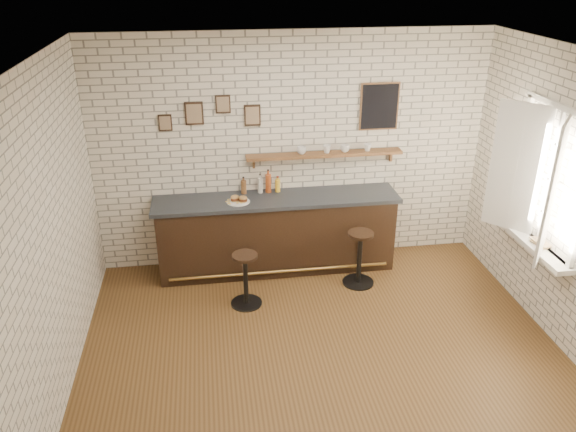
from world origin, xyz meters
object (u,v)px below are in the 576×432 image
object	(u,v)px
condiment_bottle_yellow	(278,185)
book_lower	(536,245)
bar_stool_left	(246,278)
bitters_bottle_amber	(268,183)
shelf_cup_c	(345,148)
bar_counter	(277,233)
shelf_cup_a	(302,150)
book_upper	(535,243)
shelf_cup_b	(327,149)
sandwich_plate	(238,202)
bitters_bottle_white	(260,185)
ciabatta_sandwich	(239,199)
bitters_bottle_brown	(244,187)
shelf_cup_d	(368,147)
bar_stool_right	(360,256)

from	to	relation	value
condiment_bottle_yellow	book_lower	distance (m)	3.12
bar_stool_left	bitters_bottle_amber	bearing A→B (deg)	68.39
bar_stool_left	shelf_cup_c	bearing A→B (deg)	35.93
bar_counter	shelf_cup_a	world-z (taller)	shelf_cup_a
book_lower	book_upper	bearing A→B (deg)	77.79
bar_stool_left	shelf_cup_b	size ratio (longest dim) A/B	6.29
sandwich_plate	bitters_bottle_white	size ratio (longest dim) A/B	1.12
ciabatta_sandwich	shelf_cup_c	distance (m)	1.49
sandwich_plate	book_upper	xyz separation A→B (m)	(3.11, -1.44, -0.06)
bar_counter	shelf_cup_b	world-z (taller)	shelf_cup_b
shelf_cup_b	sandwich_plate	bearing A→B (deg)	138.82
shelf_cup_c	bar_counter	bearing A→B (deg)	111.03
bitters_bottle_brown	bitters_bottle_amber	xyz separation A→B (m)	(0.32, 0.00, 0.03)
shelf_cup_a	shelf_cup_b	size ratio (longest dim) A/B	1.14
bar_counter	condiment_bottle_yellow	bearing A→B (deg)	77.81
bitters_bottle_white	shelf_cup_b	size ratio (longest dim) A/B	2.36
bitters_bottle_white	shelf_cup_a	size ratio (longest dim) A/B	2.08
shelf_cup_c	shelf_cup_d	distance (m)	0.30
bar_stool_left	book_lower	size ratio (longest dim) A/B	3.28
sandwich_plate	book_upper	world-z (taller)	sandwich_plate
shelf_cup_b	shelf_cup_a	bearing A→B (deg)	125.45
book_lower	shelf_cup_d	bearing A→B (deg)	117.06
bitters_bottle_white	ciabatta_sandwich	bearing A→B (deg)	-137.37
bitters_bottle_brown	shelf_cup_b	distance (m)	1.16
bitters_bottle_brown	book_upper	world-z (taller)	bitters_bottle_brown
shelf_cup_a	bitters_bottle_white	bearing A→B (deg)	174.42
sandwich_plate	shelf_cup_c	distance (m)	1.52
bitters_bottle_white	shelf_cup_d	xyz separation A→B (m)	(1.39, 0.01, 0.43)
bar_counter	bar_stool_left	size ratio (longest dim) A/B	4.64
ciabatta_sandwich	bar_stool_left	xyz separation A→B (m)	(0.00, -0.73, -0.70)
shelf_cup_d	condiment_bottle_yellow	bearing A→B (deg)	-178.01
bitters_bottle_amber	shelf_cup_c	xyz separation A→B (m)	(0.99, 0.01, 0.41)
shelf_cup_c	book_upper	world-z (taller)	shelf_cup_c
bar_stool_right	book_lower	bearing A→B (deg)	-31.09
bitters_bottle_white	shelf_cup_d	world-z (taller)	shelf_cup_d
ciabatta_sandwich	bitters_bottle_brown	distance (m)	0.28
bar_counter	shelf_cup_a	xyz separation A→B (m)	(0.35, 0.20, 1.04)
shelf_cup_c	bitters_bottle_amber	bearing A→B (deg)	98.98
ciabatta_sandwich	shelf_cup_d	distance (m)	1.77
ciabatta_sandwich	bitters_bottle_brown	world-z (taller)	bitters_bottle_brown
bitters_bottle_white	book_upper	bearing A→B (deg)	-31.32
bitters_bottle_white	bar_stool_right	xyz separation A→B (m)	(1.15, -0.73, -0.73)
bitters_bottle_white	condiment_bottle_yellow	size ratio (longest dim) A/B	1.21
bitters_bottle_amber	bar_stool_right	xyz separation A→B (m)	(1.04, -0.73, -0.75)
bitters_bottle_brown	sandwich_plate	bearing A→B (deg)	-108.64
bitters_bottle_amber	bar_stool_left	xyz separation A→B (m)	(-0.39, -0.99, -0.78)
bitters_bottle_brown	bitters_bottle_amber	world-z (taller)	bitters_bottle_amber
bitters_bottle_amber	bar_stool_left	distance (m)	1.32
bar_stool_left	book_upper	distance (m)	3.24
bitters_bottle_amber	bar_stool_left	world-z (taller)	bitters_bottle_amber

